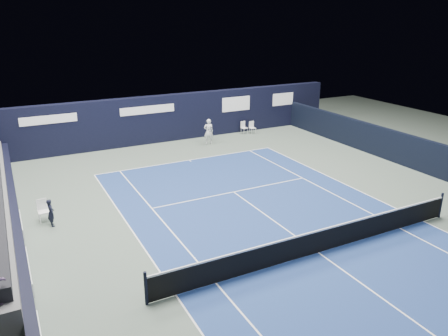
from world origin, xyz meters
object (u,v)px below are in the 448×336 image
object	(u,v)px
folding_chair_back_a	(243,125)
tennis_net	(320,240)
tennis_player	(209,131)
folding_chair_back_b	(252,127)
line_judge_chair	(43,209)

from	to	relation	value
folding_chair_back_a	tennis_net	bearing A→B (deg)	-116.84
folding_chair_back_a	tennis_player	world-z (taller)	tennis_player
folding_chair_back_b	folding_chair_back_a	bearing A→B (deg)	150.09
folding_chair_back_a	line_judge_chair	distance (m)	16.69
tennis_net	tennis_player	distance (m)	14.69
line_judge_chair	tennis_net	bearing A→B (deg)	-43.70
tennis_net	line_judge_chair	bearing A→B (deg)	139.24
folding_chair_back_b	line_judge_chair	world-z (taller)	line_judge_chair
folding_chair_back_a	folding_chair_back_b	bearing A→B (deg)	-36.19
tennis_net	tennis_player	world-z (taller)	tennis_player
line_judge_chair	tennis_player	bearing A→B (deg)	30.26
folding_chair_back_b	tennis_net	xyz separation A→B (m)	(-6.44, -15.49, 0.01)
folding_chair_back_b	tennis_player	world-z (taller)	tennis_player
line_judge_chair	folding_chair_back_b	bearing A→B (deg)	25.86
tennis_player	folding_chair_back_b	bearing A→B (deg)	14.48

